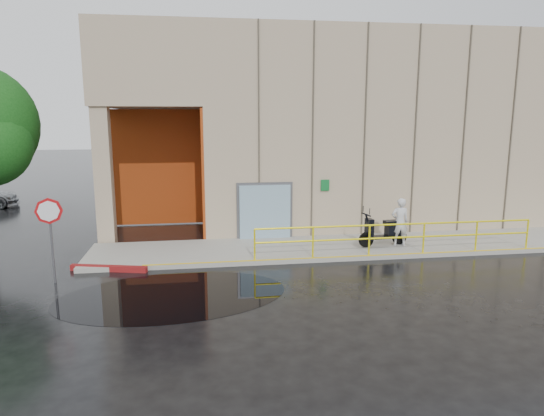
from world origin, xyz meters
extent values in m
plane|color=black|center=(0.00, 0.00, 0.00)|extent=(120.00, 120.00, 0.00)
cube|color=gray|center=(4.00, 4.50, 0.07)|extent=(20.00, 3.00, 0.15)
cube|color=tan|center=(6.00, 11.00, 4.00)|extent=(16.00, 10.00, 8.00)
cube|color=tan|center=(-4.00, 11.00, 6.50)|extent=(4.00, 10.00, 3.00)
cube|color=tan|center=(-5.60, 6.40, 2.50)|extent=(0.60, 0.60, 5.00)
cube|color=#9A2E0E|center=(-4.00, 9.50, 2.50)|extent=(3.80, 0.15, 4.90)
cube|color=#9A2E0E|center=(-2.05, 7.75, 2.50)|extent=(0.10, 3.50, 4.90)
cube|color=#8BABBD|center=(0.20, 5.88, 1.15)|extent=(1.90, 0.10, 2.00)
cube|color=#5B5B5F|center=(0.20, 5.96, 1.15)|extent=(2.10, 0.06, 2.20)
cube|color=#0E6328|center=(2.50, 5.94, 2.10)|extent=(0.32, 0.04, 0.42)
cylinder|color=yellow|center=(4.25, 3.15, 1.15)|extent=(9.50, 0.06, 0.06)
cylinder|color=yellow|center=(4.25, 3.15, 0.70)|extent=(9.50, 0.06, 0.06)
imported|color=silver|center=(4.76, 4.13, 1.00)|extent=(0.64, 0.44, 1.70)
cylinder|color=black|center=(3.53, 4.08, 0.42)|extent=(0.54, 0.19, 0.53)
cylinder|color=black|center=(4.83, 4.28, 0.42)|extent=(0.54, 0.19, 0.53)
cylinder|color=#5B5B5F|center=(-6.33, 2.27, 1.07)|extent=(0.07, 0.07, 2.13)
cylinder|color=#A80D10|center=(-6.33, 2.24, 2.09)|extent=(0.73, 0.18, 0.74)
cylinder|color=white|center=(-6.33, 2.22, 2.09)|extent=(0.57, 0.12, 0.58)
cube|color=maroon|center=(-5.00, 3.10, 0.09)|extent=(2.37, 0.77, 0.18)
cube|color=black|center=(-2.96, 0.74, 0.00)|extent=(6.44, 4.38, 0.01)
camera|label=1|loc=(-2.14, -11.67, 4.68)|focal=32.00mm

